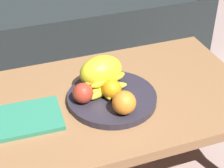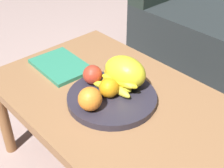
{
  "view_description": "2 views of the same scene",
  "coord_description": "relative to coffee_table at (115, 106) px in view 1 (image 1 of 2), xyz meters",
  "views": [
    {
      "loc": [
        -0.39,
        -1.05,
        1.28
      ],
      "look_at": [
        -0.02,
        -0.03,
        0.51
      ],
      "focal_mm": 59.75,
      "sensor_mm": 36.0,
      "label": 1
    },
    {
      "loc": [
        0.65,
        -0.64,
        1.15
      ],
      "look_at": [
        -0.02,
        -0.03,
        0.51
      ],
      "focal_mm": 50.24,
      "sensor_mm": 36.0,
      "label": 2
    }
  ],
  "objects": [
    {
      "name": "couch",
      "position": [
        0.11,
        1.17,
        -0.08
      ],
      "size": [
        1.7,
        0.7,
        0.9
      ],
      "color": "#232929",
      "rests_on": "ground_plane"
    },
    {
      "name": "apple_front",
      "position": [
        -0.13,
        -0.03,
        0.11
      ],
      "size": [
        0.07,
        0.07,
        0.07
      ],
      "primitive_type": "sphere",
      "color": "#BB3725",
      "rests_on": "fruit_bowl"
    },
    {
      "name": "coffee_table",
      "position": [
        0.0,
        0.0,
        0.0
      ],
      "size": [
        1.04,
        0.63,
        0.44
      ],
      "color": "#90643F",
      "rests_on": "ground_plane"
    },
    {
      "name": "melon_large_front",
      "position": [
        -0.04,
        0.05,
        0.13
      ],
      "size": [
        0.19,
        0.15,
        0.12
      ],
      "primitive_type": "ellipsoid",
      "rotation": [
        0.0,
        0.0,
        0.18
      ],
      "color": "yellow",
      "rests_on": "fruit_bowl"
    },
    {
      "name": "magazine",
      "position": [
        -0.34,
        -0.03,
        0.06
      ],
      "size": [
        0.26,
        0.19,
        0.02
      ],
      "primitive_type": "cube",
      "rotation": [
        0.0,
        0.0,
        -0.04
      ],
      "color": "#2F8564",
      "rests_on": "coffee_table"
    },
    {
      "name": "orange_front",
      "position": [
        -0.01,
        -0.13,
        0.12
      ],
      "size": [
        0.08,
        0.08,
        0.08
      ],
      "primitive_type": "sphere",
      "color": "orange",
      "rests_on": "fruit_bowl"
    },
    {
      "name": "fruit_bowl",
      "position": [
        -0.02,
        -0.03,
        0.06
      ],
      "size": [
        0.33,
        0.33,
        0.03
      ],
      "primitive_type": "cylinder",
      "color": "#2C2834",
      "rests_on": "coffee_table"
    },
    {
      "name": "banana_bunch",
      "position": [
        -0.03,
        0.01,
        0.1
      ],
      "size": [
        0.17,
        0.15,
        0.06
      ],
      "color": "gold",
      "rests_on": "fruit_bowl"
    },
    {
      "name": "orange_left",
      "position": [
        -0.03,
        -0.04,
        0.11
      ],
      "size": [
        0.07,
        0.07,
        0.07
      ],
      "primitive_type": "sphere",
      "color": "orange",
      "rests_on": "fruit_bowl"
    }
  ]
}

